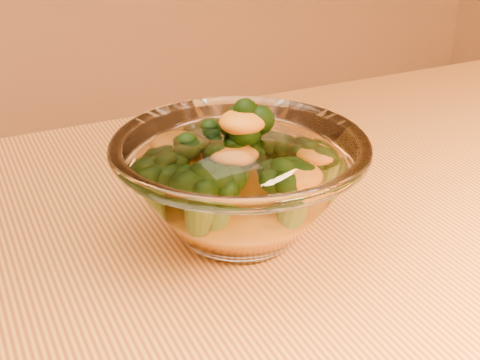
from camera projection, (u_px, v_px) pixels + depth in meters
name	position (u px, v px, depth m)	size (l,w,h in m)	color
glass_bowl	(240.00, 185.00, 0.52)	(0.20, 0.20, 0.09)	white
cheese_sauce	(240.00, 206.00, 0.52)	(0.10, 0.10, 0.03)	orange
broccoli_heap	(229.00, 168.00, 0.51)	(0.14, 0.13, 0.08)	black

